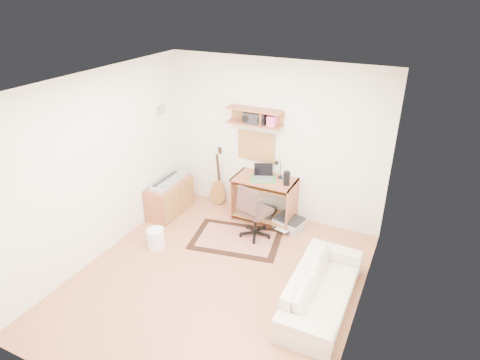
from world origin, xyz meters
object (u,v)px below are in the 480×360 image
at_px(desk, 264,199).
at_px(task_chair, 255,211).
at_px(cabinet, 170,197).
at_px(printer, 289,223).
at_px(sofa, 323,283).

bearing_deg(desk, task_chair, -82.08).
relative_size(cabinet, printer, 2.04).
bearing_deg(task_chair, sofa, -20.69).
xyz_separation_m(task_chair, printer, (0.40, 0.47, -0.37)).
bearing_deg(desk, sofa, -47.77).
relative_size(task_chair, cabinet, 1.01).
height_order(task_chair, cabinet, task_chair).
distance_m(task_chair, cabinet, 1.63).
relative_size(task_chair, sofa, 0.53).
bearing_deg(cabinet, task_chair, -2.17).
height_order(cabinet, sofa, sofa).
distance_m(cabinet, sofa, 3.15).
xyz_separation_m(task_chair, sofa, (1.34, -1.03, -0.12)).
bearing_deg(desk, cabinet, -163.19).
height_order(printer, sofa, sofa).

